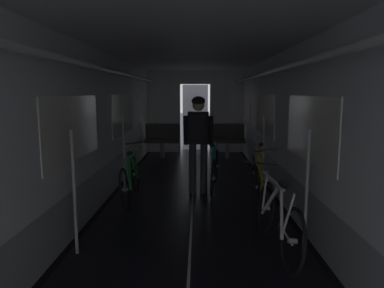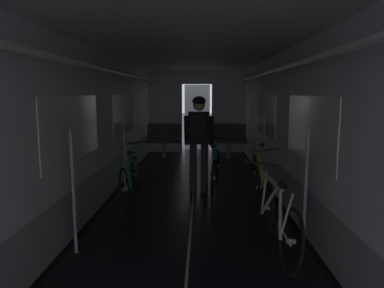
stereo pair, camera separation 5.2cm
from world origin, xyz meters
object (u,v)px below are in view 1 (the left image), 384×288
bench_seat_far_left (162,137)px  bicycle_yellow (257,176)px  bicycle_white (278,218)px  bench_seat_far_right (227,137)px  bicycle_teal_in_aisle (215,169)px  bicycle_green (130,178)px  person_cyclist_aisle (198,134)px

bench_seat_far_left → bicycle_yellow: (2.01, -3.81, -0.19)m
bench_seat_far_left → bicycle_yellow: bearing=-62.2°
bicycle_white → bench_seat_far_right: bearing=90.9°
bench_seat_far_right → bicycle_yellow: bicycle_yellow is taller
bicycle_yellow → bicycle_teal_in_aisle: bearing=143.2°
bicycle_yellow → bicycle_teal_in_aisle: 0.88m
bicycle_green → bicycle_yellow: 2.15m
bench_seat_far_left → bench_seat_far_right: same height
bicycle_teal_in_aisle → bicycle_yellow: bearing=-36.8°
bicycle_white → person_cyclist_aisle: person_cyclist_aisle is taller
bench_seat_far_right → person_cyclist_aisle: person_cyclist_aisle is taller
bicycle_yellow → bicycle_teal_in_aisle: bicycle_yellow is taller
bench_seat_far_left → bicycle_white: size_ratio=0.58×
bench_seat_far_right → bicycle_white: 5.87m
bicycle_yellow → person_cyclist_aisle: person_cyclist_aisle is taller
bicycle_green → person_cyclist_aisle: person_cyclist_aisle is taller
bicycle_green → bicycle_teal_in_aisle: size_ratio=1.00×
person_cyclist_aisle → bicycle_teal_in_aisle: 0.80m
bicycle_yellow → bench_seat_far_left: bearing=117.8°
bench_seat_far_left → bicycle_teal_in_aisle: bench_seat_far_left is taller
bench_seat_far_left → bicycle_white: (1.89, -5.87, -0.19)m
person_cyclist_aisle → bicycle_yellow: bearing=-14.6°
bicycle_yellow → person_cyclist_aisle: size_ratio=0.98×
bicycle_white → bicycle_yellow: bearing=86.8°
person_cyclist_aisle → bicycle_teal_in_aisle: (0.30, 0.27, -0.69)m
bench_seat_far_left → bicycle_yellow: bicycle_yellow is taller
bench_seat_far_left → bicycle_green: same height
bench_seat_far_left → bicycle_teal_in_aisle: (1.30, -3.28, -0.18)m
bench_seat_far_right → bicycle_white: size_ratio=0.58×
bicycle_green → bicycle_yellow: bearing=5.6°
bicycle_white → bicycle_teal_in_aisle: bicycle_white is taller
bicycle_green → person_cyclist_aisle: 1.40m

